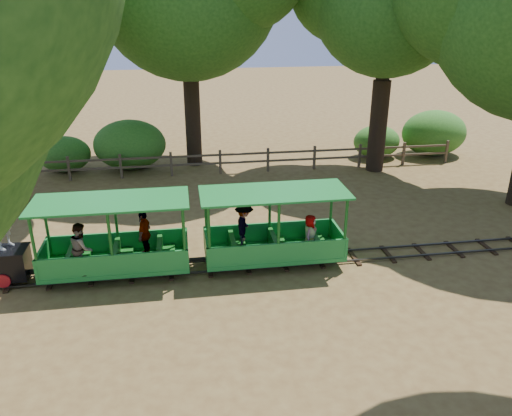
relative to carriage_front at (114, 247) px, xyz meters
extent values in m
plane|color=olive|center=(4.40, 0.04, -0.84)|extent=(90.00, 90.00, 0.00)
cube|color=#3F3D3A|center=(4.40, -0.26, -0.76)|extent=(22.00, 0.05, 0.05)
cube|color=#3F3D3A|center=(4.40, 0.34, -0.76)|extent=(22.00, 0.05, 0.05)
cube|color=#382314|center=(4.40, 0.04, -0.81)|extent=(0.12, 1.00, 0.05)
cube|color=#382314|center=(-0.60, 0.04, -0.81)|extent=(0.12, 1.00, 0.05)
cube|color=#382314|center=(9.40, 0.04, -0.81)|extent=(0.12, 1.00, 0.05)
cube|color=black|center=(-2.55, 0.04, -0.20)|extent=(0.89, 0.69, 0.54)
cube|color=black|center=(-2.55, 0.04, 0.09)|extent=(0.94, 0.75, 0.04)
cylinder|color=maroon|center=(-2.65, -0.32, -0.56)|extent=(0.36, 0.06, 0.36)
cylinder|color=maroon|center=(-2.65, 0.39, -0.56)|extent=(0.36, 0.06, 0.36)
imported|color=silver|center=(-2.57, 0.15, 0.90)|extent=(0.57, 0.68, 1.57)
cube|color=#1C8333|center=(0.03, 0.04, -0.50)|extent=(3.65, 1.40, 0.11)
cube|color=#155E1B|center=(0.03, 0.04, -0.63)|extent=(3.29, 0.54, 0.15)
cube|color=#1C8333|center=(0.03, -0.62, -0.18)|extent=(3.65, 0.06, 0.54)
cube|color=#1C8333|center=(0.03, 0.69, -0.18)|extent=(3.65, 0.06, 0.54)
cube|color=#1C8333|center=(0.03, 0.04, 1.22)|extent=(3.81, 1.56, 0.05)
cylinder|color=#155E1B|center=(-1.71, -0.60, 0.36)|extent=(0.08, 0.08, 1.72)
cylinder|color=#155E1B|center=(-1.71, 0.67, 0.36)|extent=(0.08, 0.08, 1.72)
cylinder|color=#155E1B|center=(1.77, -0.60, 0.36)|extent=(0.08, 0.08, 1.72)
cylinder|color=#155E1B|center=(1.77, 0.67, 0.36)|extent=(0.08, 0.08, 1.72)
cube|color=#155E1B|center=(-1.06, 0.04, -0.23)|extent=(0.13, 1.18, 0.43)
cube|color=#155E1B|center=(0.03, 0.04, -0.23)|extent=(0.13, 1.18, 0.43)
cube|color=#155E1B|center=(1.13, 0.04, -0.23)|extent=(0.13, 1.18, 0.43)
cylinder|color=black|center=(-1.14, -0.33, -0.59)|extent=(0.30, 0.06, 0.30)
cylinder|color=black|center=(-1.14, 0.40, -0.59)|extent=(0.30, 0.06, 0.30)
cylinder|color=black|center=(1.20, -0.33, -0.59)|extent=(0.30, 0.06, 0.30)
cylinder|color=black|center=(1.20, 0.40, -0.59)|extent=(0.30, 0.06, 0.30)
imported|color=gray|center=(-0.70, -0.35, 0.21)|extent=(0.60, 0.71, 1.31)
imported|color=gray|center=(0.77, 0.27, 0.19)|extent=(0.50, 0.81, 1.28)
cube|color=#1C8333|center=(4.12, 0.04, -0.50)|extent=(3.65, 1.40, 0.11)
cube|color=#155E1B|center=(4.12, 0.04, -0.63)|extent=(3.29, 0.54, 0.15)
cube|color=#1C8333|center=(4.12, -0.62, -0.18)|extent=(3.65, 0.06, 0.54)
cube|color=#1C8333|center=(4.12, 0.69, -0.18)|extent=(3.65, 0.06, 0.54)
cube|color=#1C8333|center=(4.12, 0.04, 1.22)|extent=(3.81, 1.56, 0.05)
cylinder|color=#155E1B|center=(2.38, -0.60, 0.36)|extent=(0.08, 0.08, 1.72)
cylinder|color=#155E1B|center=(2.38, 0.67, 0.36)|extent=(0.08, 0.08, 1.72)
cylinder|color=#155E1B|center=(5.86, -0.60, 0.36)|extent=(0.08, 0.08, 1.72)
cylinder|color=#155E1B|center=(5.86, 0.67, 0.36)|extent=(0.08, 0.08, 1.72)
cube|color=#155E1B|center=(3.03, 0.04, -0.23)|extent=(0.13, 1.18, 0.43)
cube|color=#155E1B|center=(4.12, 0.04, -0.23)|extent=(0.13, 1.18, 0.43)
cube|color=#155E1B|center=(5.22, 0.04, -0.23)|extent=(0.13, 1.18, 0.43)
cylinder|color=black|center=(2.95, -0.33, -0.59)|extent=(0.30, 0.06, 0.30)
cylinder|color=black|center=(2.95, 0.40, -0.59)|extent=(0.30, 0.06, 0.30)
cylinder|color=black|center=(5.29, -0.33, -0.59)|extent=(0.30, 0.06, 0.30)
cylinder|color=black|center=(5.29, 0.40, -0.59)|extent=(0.30, 0.06, 0.30)
imported|color=gray|center=(3.37, 0.29, 0.21)|extent=(0.67, 0.94, 1.32)
imported|color=gray|center=(5.03, -0.25, 0.10)|extent=(0.56, 0.64, 1.10)
cylinder|color=#2D2116|center=(-4.10, 6.04, 0.91)|extent=(0.70, 0.70, 3.49)
cylinder|color=#2D2116|center=(2.40, 9.54, 1.13)|extent=(0.66, 0.66, 3.94)
cylinder|color=#2D2116|center=(2.40, 9.54, 4.23)|extent=(0.50, 0.50, 2.25)
cylinder|color=#2D2116|center=(9.90, 7.54, 1.03)|extent=(0.72, 0.72, 3.73)
cylinder|color=#2D2116|center=(9.90, 7.54, 3.96)|extent=(0.54, 0.54, 2.13)
cube|color=brown|center=(-4.60, 8.04, -0.34)|extent=(0.10, 0.10, 1.00)
cube|color=brown|center=(-2.60, 8.04, -0.34)|extent=(0.10, 0.10, 1.00)
cube|color=brown|center=(-0.60, 8.04, -0.34)|extent=(0.10, 0.10, 1.00)
cube|color=brown|center=(1.40, 8.04, -0.34)|extent=(0.10, 0.10, 1.00)
cube|color=brown|center=(3.40, 8.04, -0.34)|extent=(0.10, 0.10, 1.00)
cube|color=brown|center=(5.40, 8.04, -0.34)|extent=(0.10, 0.10, 1.00)
cube|color=brown|center=(7.40, 8.04, -0.34)|extent=(0.10, 0.10, 1.00)
cube|color=brown|center=(9.40, 8.04, -0.34)|extent=(0.10, 0.10, 1.00)
cube|color=brown|center=(11.40, 8.04, -0.34)|extent=(0.10, 0.10, 1.00)
cube|color=brown|center=(13.40, 8.04, -0.34)|extent=(0.10, 0.10, 1.00)
cube|color=brown|center=(4.40, 8.04, -0.04)|extent=(18.00, 0.06, 0.08)
cube|color=brown|center=(4.40, 8.04, -0.39)|extent=(18.00, 0.06, 0.08)
ellipsoid|color=#2D6B1E|center=(-2.99, 9.34, -0.09)|extent=(2.15, 1.66, 1.49)
ellipsoid|color=#2D6B1E|center=(-0.30, 9.34, 0.20)|extent=(3.01, 2.31, 2.08)
ellipsoid|color=#2D6B1E|center=(10.65, 9.34, -0.10)|extent=(2.12, 1.63, 1.47)
ellipsoid|color=#2D6B1E|center=(13.40, 9.34, 0.20)|extent=(2.99, 2.30, 2.07)
camera|label=1|loc=(1.83, -11.70, 5.68)|focal=35.00mm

